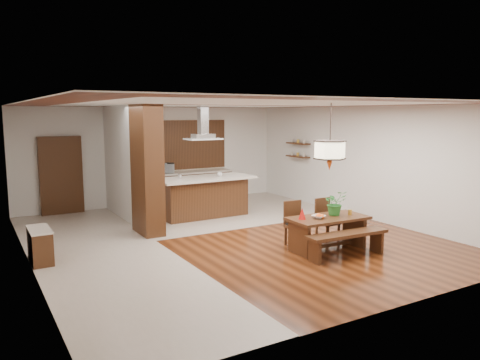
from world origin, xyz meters
TOP-DOWN VIEW (x-y plane):
  - room_shell at (0.00, 0.00)m, footprint 9.00×9.04m
  - tile_hallway at (-2.75, 0.00)m, footprint 2.50×9.00m
  - tile_kitchen at (1.25, 2.50)m, footprint 5.50×4.00m
  - soffit_band at (0.00, 0.00)m, footprint 8.00×9.00m
  - partition_pier at (-1.40, 1.20)m, footprint 0.45×1.00m
  - partition_stub at (-1.40, 3.30)m, footprint 0.18×2.40m
  - hallway_console at (-3.81, 0.20)m, footprint 0.37×0.88m
  - hallway_doorway at (-2.70, 4.40)m, footprint 1.10×0.20m
  - rear_counter at (1.00, 4.20)m, footprint 2.60×0.62m
  - kitchen_window at (1.00, 4.46)m, footprint 2.60×0.08m
  - shelf_lower at (3.87, 2.60)m, footprint 0.26×0.90m
  - shelf_upper at (3.87, 2.60)m, footprint 0.26×0.90m
  - dining_table at (1.25, -1.83)m, footprint 1.63×0.86m
  - dining_bench at (1.23, -2.41)m, footprint 1.73×0.46m
  - dining_chair_left at (0.87, -1.33)m, footprint 0.44×0.44m
  - dining_chair_right at (1.67, -1.36)m, footprint 0.41×0.41m
  - pendant_lantern at (1.25, -1.83)m, footprint 0.64×0.64m
  - foliage_plant at (1.48, -1.77)m, footprint 0.51×0.46m
  - fruit_bowl at (1.00, -1.84)m, footprint 0.32×0.32m
  - napkin_cone at (0.68, -1.74)m, footprint 0.16×0.16m
  - gold_ornament at (1.76, -1.91)m, footprint 0.08×0.08m
  - kitchen_island at (0.45, 2.12)m, footprint 2.59×1.18m
  - range_hood at (0.45, 2.12)m, footprint 0.90×0.55m
  - island_cup at (0.87, 2.02)m, footprint 0.15×0.15m
  - microwave at (0.22, 4.22)m, footprint 0.61×0.51m

SIDE VIEW (x-z plane):
  - tile_hallway at x=-2.75m, z-range 0.00..0.01m
  - tile_kitchen at x=1.25m, z-range 0.00..0.01m
  - dining_bench at x=1.23m, z-range 0.00..0.48m
  - hallway_console at x=-3.81m, z-range 0.00..0.63m
  - dining_chair_right at x=1.67m, z-range 0.00..0.91m
  - dining_chair_left at x=0.87m, z-range 0.00..0.92m
  - rear_counter at x=1.00m, z-range 0.00..0.95m
  - dining_table at x=1.25m, z-range 0.16..0.82m
  - kitchen_island at x=0.45m, z-range 0.01..1.07m
  - fruit_bowl at x=1.00m, z-range 0.67..0.73m
  - gold_ornament at x=1.76m, z-range 0.67..0.77m
  - napkin_cone at x=0.68m, z-range 0.67..0.89m
  - foliage_plant at x=1.48m, z-range 0.67..1.17m
  - hallway_doorway at x=-2.70m, z-range 0.00..2.10m
  - microwave at x=0.22m, z-range 0.95..1.23m
  - island_cup at x=0.87m, z-range 1.06..1.16m
  - shelf_lower at x=3.87m, z-range 1.38..1.42m
  - partition_pier at x=-1.40m, z-range 0.00..2.90m
  - partition_stub at x=-1.40m, z-range 0.00..2.90m
  - kitchen_window at x=1.00m, z-range 1.00..2.50m
  - shelf_upper at x=3.87m, z-range 1.78..1.82m
  - room_shell at x=0.00m, z-range 0.60..3.52m
  - pendant_lantern at x=1.25m, z-range 1.59..2.90m
  - range_hood at x=0.45m, z-range 2.03..2.90m
  - soffit_band at x=0.00m, z-range 2.88..2.89m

